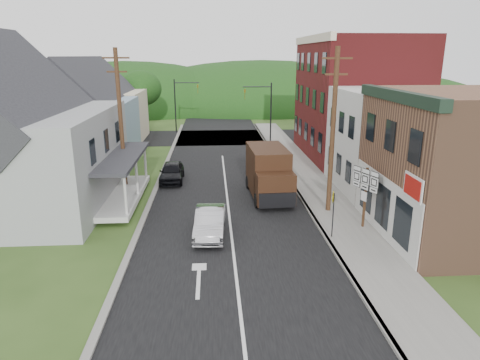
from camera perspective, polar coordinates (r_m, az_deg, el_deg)
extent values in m
plane|color=#2D4719|center=(20.70, -1.07, -8.08)|extent=(120.00, 120.00, 0.00)
cube|color=black|center=(30.08, -1.97, -0.22)|extent=(9.00, 90.00, 0.02)
cube|color=black|center=(46.63, -2.65, 5.71)|extent=(60.00, 9.00, 0.02)
cube|color=slate|center=(28.94, 9.92, -0.98)|extent=(2.80, 55.00, 0.15)
cube|color=slate|center=(28.65, 7.29, -1.04)|extent=(0.20, 55.00, 0.15)
cube|color=slate|center=(28.40, -11.27, -1.41)|extent=(0.30, 55.00, 0.12)
cube|color=brown|center=(22.97, 28.32, 1.64)|extent=(8.00, 8.00, 7.00)
cube|color=silver|center=(29.48, 20.74, 4.89)|extent=(8.00, 7.00, 6.50)
cube|color=maroon|center=(38.00, 15.17, 10.38)|extent=(8.00, 12.00, 10.00)
cube|color=#999C9E|center=(27.83, -27.29, 2.45)|extent=(10.00, 12.00, 5.50)
cube|color=#83A3B3|center=(37.73, -19.42, 6.15)|extent=(7.00, 8.00, 5.00)
cube|color=beige|center=(46.48, -17.14, 8.10)|extent=(7.00, 8.00, 5.00)
cylinder|color=#472D19|center=(23.60, 12.25, 6.06)|extent=(0.26, 0.26, 9.00)
cube|color=#472D19|center=(23.25, 12.84, 15.56)|extent=(1.60, 0.10, 0.10)
cube|color=#472D19|center=(23.27, 12.71, 13.59)|extent=(1.20, 0.10, 0.10)
cylinder|color=#472D19|center=(27.72, -15.60, 7.31)|extent=(0.26, 0.26, 9.00)
cube|color=#472D19|center=(27.42, -16.23, 15.38)|extent=(1.60, 0.10, 0.10)
cube|color=#472D19|center=(27.44, -16.10, 13.71)|extent=(1.20, 0.10, 0.10)
cylinder|color=black|center=(43.09, 4.13, 8.85)|extent=(0.14, 0.14, 6.00)
cylinder|color=black|center=(42.67, 2.30, 12.32)|extent=(2.80, 0.10, 0.10)
imported|color=olive|center=(42.61, 0.65, 11.38)|extent=(0.16, 0.20, 1.00)
cylinder|color=black|center=(49.82, -8.63, 9.71)|extent=(0.14, 0.14, 6.00)
cylinder|color=black|center=(49.50, -7.10, 12.75)|extent=(2.80, 0.10, 0.10)
imported|color=olive|center=(49.49, -5.66, 11.98)|extent=(0.16, 0.20, 1.00)
cylinder|color=#382616|center=(43.31, -28.66, 6.12)|extent=(0.36, 0.36, 4.76)
ellipsoid|color=#103610|center=(42.94, -29.31, 10.80)|extent=(5.80, 5.80, 4.93)
cylinder|color=#382616|center=(51.90, -12.90, 8.59)|extent=(0.36, 0.36, 3.92)
ellipsoid|color=#103610|center=(51.61, -13.11, 11.82)|extent=(4.80, 4.80, 4.08)
ellipsoid|color=#103610|center=(74.33, -3.11, 9.65)|extent=(90.00, 30.00, 16.00)
imported|color=#BAB9BE|center=(21.12, -4.03, -5.65)|extent=(1.61, 4.08, 1.32)
imported|color=black|center=(30.35, -9.08, 1.06)|extent=(1.63, 3.98, 1.35)
cube|color=black|center=(26.91, 3.67, 1.47)|extent=(2.40, 4.31, 2.78)
cube|color=black|center=(24.69, 4.66, -1.07)|extent=(2.27, 1.64, 1.82)
cube|color=black|center=(24.66, 4.62, 0.76)|extent=(2.06, 1.24, 0.05)
cube|color=black|center=(24.09, 5.01, -2.73)|extent=(2.11, 0.25, 0.86)
cylinder|color=black|center=(24.85, 2.30, -2.77)|extent=(0.31, 0.87, 0.86)
cylinder|color=black|center=(25.23, 6.82, -2.58)|extent=(0.31, 0.87, 0.86)
cylinder|color=black|center=(28.46, 1.13, -0.27)|extent=(0.31, 0.87, 0.86)
cylinder|color=black|center=(28.79, 5.10, -0.14)|extent=(0.31, 0.87, 0.86)
cube|color=#472D19|center=(22.28, 16.33, -2.27)|extent=(0.13, 0.13, 3.10)
cube|color=black|center=(21.97, 16.42, 0.12)|extent=(0.70, 1.65, 0.07)
cube|color=silver|center=(21.41, 17.54, 0.71)|extent=(0.20, 0.46, 0.19)
cube|color=silver|center=(21.51, 17.45, -0.31)|extent=(0.22, 0.50, 0.49)
cube|color=silver|center=(21.62, 17.36, -1.32)|extent=(0.20, 0.46, 0.25)
cube|color=silver|center=(21.84, 16.44, 1.11)|extent=(0.20, 0.46, 0.19)
cube|color=silver|center=(21.95, 16.35, 0.11)|extent=(0.22, 0.50, 0.49)
cube|color=silver|center=(22.06, 16.27, -0.89)|extent=(0.20, 0.46, 0.25)
cube|color=silver|center=(22.29, 15.38, 1.49)|extent=(0.20, 0.46, 0.19)
cube|color=silver|center=(22.39, 15.31, 0.50)|extent=(0.22, 0.50, 0.49)
cube|color=silver|center=(22.50, 15.23, -0.47)|extent=(0.20, 0.46, 0.25)
cube|color=silver|center=(22.20, 16.17, -2.09)|extent=(0.17, 0.38, 0.49)
cylinder|color=black|center=(20.82, 12.30, -4.60)|extent=(0.07, 0.07, 2.20)
cube|color=black|center=(20.50, 12.29, -2.21)|extent=(0.27, 0.60, 0.65)
cube|color=#FFED0D|center=(20.50, 12.33, -2.21)|extent=(0.25, 0.54, 0.58)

